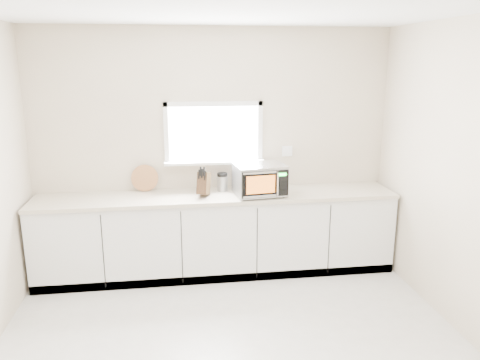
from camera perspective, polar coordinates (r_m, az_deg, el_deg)
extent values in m
cube|color=beige|center=(5.31, -3.22, 3.63)|extent=(4.00, 0.02, 2.70)
cube|color=white|center=(5.26, -3.23, 5.74)|extent=(1.00, 0.02, 0.60)
cube|color=white|center=(5.26, -3.12, 2.19)|extent=(1.12, 0.16, 0.03)
cube|color=white|center=(5.21, -3.27, 9.26)|extent=(1.10, 0.04, 0.05)
cube|color=white|center=(5.31, -3.17, 2.25)|extent=(1.10, 0.04, 0.05)
cube|color=white|center=(5.23, -8.98, 5.54)|extent=(0.05, 0.04, 0.70)
cube|color=white|center=(5.32, 2.46, 5.84)|extent=(0.05, 0.04, 0.70)
cube|color=white|center=(5.44, 5.77, 3.52)|extent=(0.12, 0.01, 0.12)
cube|color=silver|center=(5.27, -2.80, -6.74)|extent=(3.92, 0.60, 0.88)
cube|color=beige|center=(5.11, -2.85, -1.96)|extent=(3.92, 0.64, 0.04)
cylinder|color=black|center=(4.88, 0.46, -2.42)|extent=(0.03, 0.03, 0.02)
cylinder|color=black|center=(5.17, -0.46, -1.45)|extent=(0.03, 0.03, 0.02)
cylinder|color=black|center=(5.01, 5.33, -2.04)|extent=(0.03, 0.03, 0.02)
cylinder|color=black|center=(5.29, 4.16, -1.11)|extent=(0.03, 0.03, 0.02)
cube|color=#ABAEB3|center=(5.04, 2.41, 0.06)|extent=(0.57, 0.46, 0.31)
cube|color=black|center=(4.85, 3.13, -0.51)|extent=(0.50, 0.07, 0.28)
cube|color=orange|center=(4.83, 2.56, -0.57)|extent=(0.31, 0.04, 0.19)
cylinder|color=silver|center=(4.87, 4.63, -0.48)|extent=(0.02, 0.02, 0.25)
cube|color=black|center=(4.90, 5.12, -0.38)|extent=(0.13, 0.02, 0.27)
cube|color=#19FF33|center=(4.87, 5.17, 0.67)|extent=(0.09, 0.01, 0.03)
cube|color=silver|center=(5.00, 2.43, 1.86)|extent=(0.57, 0.46, 0.01)
cube|color=#463219|center=(5.03, -4.45, -0.41)|extent=(0.18, 0.25, 0.28)
cube|color=black|center=(4.96, -5.00, 0.70)|extent=(0.03, 0.05, 0.10)
cube|color=black|center=(4.95, -4.64, 0.81)|extent=(0.03, 0.05, 0.10)
cube|color=black|center=(4.95, -4.27, 0.55)|extent=(0.03, 0.05, 0.10)
cube|color=black|center=(4.95, -4.83, 1.06)|extent=(0.03, 0.05, 0.10)
cube|color=black|center=(4.94, -4.41, 1.04)|extent=(0.03, 0.05, 0.10)
cylinder|color=#AF6644|center=(5.30, -11.54, 0.23)|extent=(0.30, 0.07, 0.30)
cylinder|color=#ABAEB3|center=(5.23, -2.16, -0.41)|extent=(0.13, 0.13, 0.17)
cylinder|color=black|center=(5.20, -2.18, 0.69)|extent=(0.12, 0.12, 0.04)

